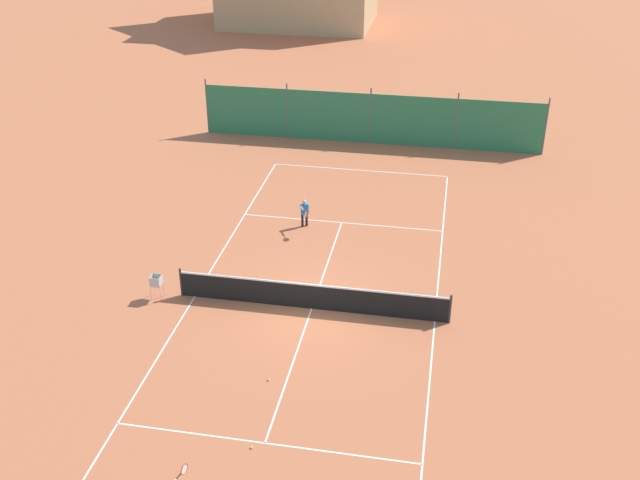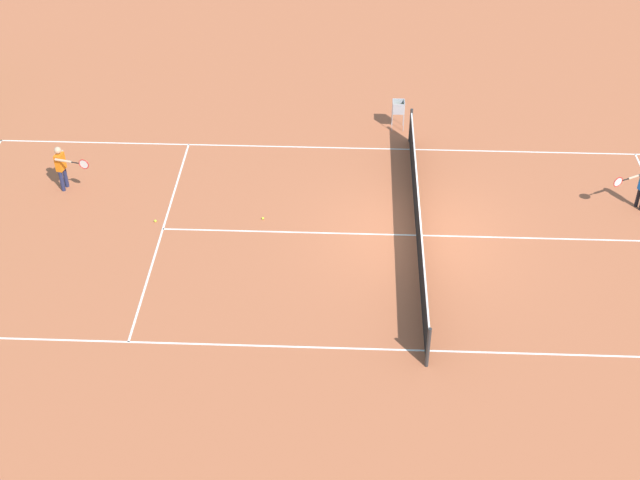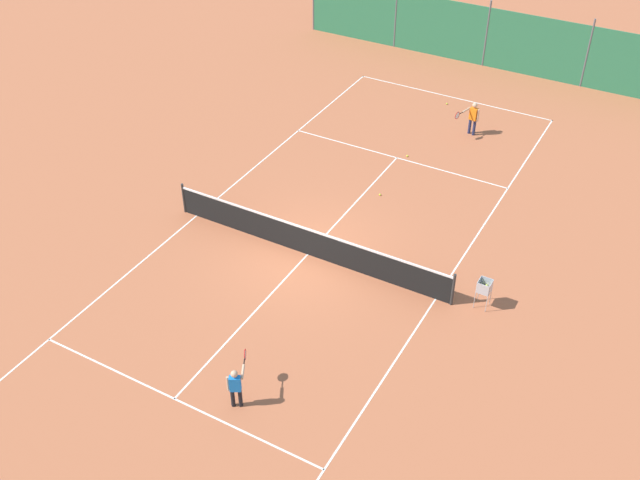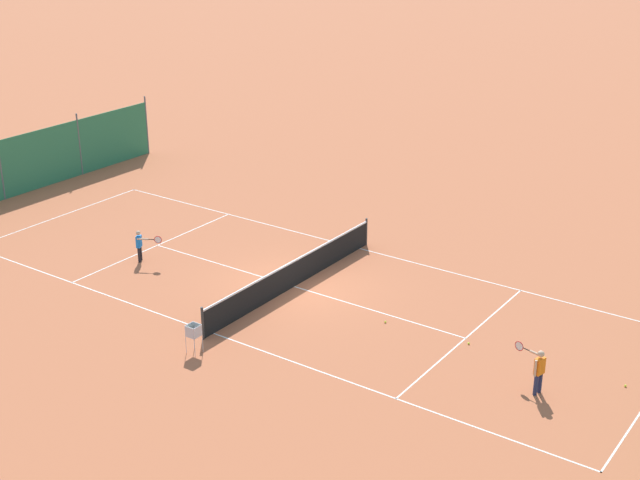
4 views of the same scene
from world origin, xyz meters
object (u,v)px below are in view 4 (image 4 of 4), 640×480
tennis_net (294,273)px  tennis_ball_by_net_left (385,322)px  tennis_ball_by_net_right (469,343)px  ball_hopper (194,333)px  player_far_baseline (140,244)px  player_near_service (538,368)px  tennis_ball_far_corner (625,386)px

tennis_net → tennis_ball_by_net_left: tennis_net is taller
tennis_ball_by_net_right → ball_hopper: bearing=128.5°
player_far_baseline → tennis_ball_by_net_right: size_ratio=17.77×
tennis_ball_by_net_right → ball_hopper: 8.07m
player_near_service → tennis_ball_by_net_left: bearing=77.7°
tennis_ball_by_net_right → tennis_ball_far_corner: size_ratio=1.00×
tennis_ball_by_net_right → tennis_ball_far_corner: (0.27, -4.54, 0.00)m
tennis_net → player_near_service: size_ratio=7.10×
tennis_ball_by_net_right → tennis_ball_far_corner: 4.55m
player_near_service → ball_hopper: (-3.60, 8.97, -0.10)m
player_far_baseline → tennis_ball_by_net_left: 9.76m
player_far_baseline → tennis_net: bearing=-76.2°
ball_hopper → tennis_net: bearing=3.7°
player_far_baseline → player_near_service: bearing=-91.1°
tennis_net → player_near_service: player_near_service is taller
tennis_ball_by_net_left → ball_hopper: ball_hopper is taller
player_near_service → player_far_baseline: player_near_service is taller
player_far_baseline → tennis_ball_far_corner: size_ratio=17.77×
tennis_ball_far_corner → tennis_ball_by_net_left: size_ratio=1.00×
player_far_baseline → tennis_ball_by_net_left: player_far_baseline is taller
player_near_service → tennis_ball_by_net_right: player_near_service is taller
tennis_net → tennis_ball_far_corner: bearing=-90.1°
player_far_baseline → tennis_ball_by_net_left: bearing=-84.7°
tennis_ball_far_corner → ball_hopper: (-5.28, 10.84, 0.62)m
player_near_service → tennis_ball_by_net_right: bearing=62.3°
player_near_service → tennis_ball_by_net_left: (1.18, 5.40, -0.72)m
tennis_ball_by_net_right → tennis_ball_by_net_left: 2.74m
tennis_net → player_far_baseline: player_far_baseline is taller
player_near_service → player_far_baseline: (0.28, 15.09, -0.07)m
player_near_service → tennis_ball_far_corner: bearing=-48.2°
tennis_ball_by_net_right → ball_hopper: (-5.01, 6.30, 0.62)m
ball_hopper → tennis_ball_by_net_left: bearing=-36.7°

